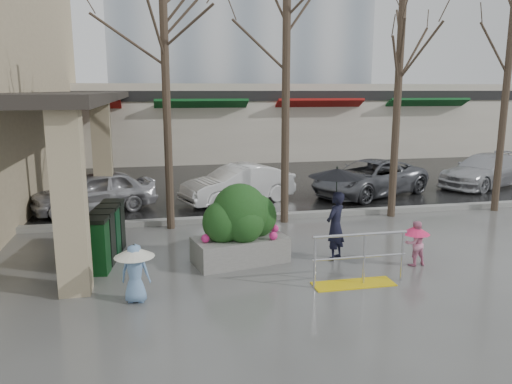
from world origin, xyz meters
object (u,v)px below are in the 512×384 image
object	(u,v)px
child_pink	(415,240)
news_boxes	(106,235)
child_blue	(135,266)
car_b	(238,184)
car_c	(369,178)
car_a	(94,191)
tree_west	(164,34)
handrail	(357,266)
tree_east	(512,31)
woman	(336,201)
tree_midwest	(287,31)
tree_mideast	(400,47)
planter	(240,225)
car_d	(485,171)

from	to	relation	value
child_pink	news_boxes	bearing A→B (deg)	-20.43
child_blue	car_b	distance (m)	8.10
car_b	car_c	size ratio (longest dim) A/B	0.84
car_b	car_a	bearing A→B (deg)	-106.25
tree_west	handrail	bearing A→B (deg)	-55.01
tree_east	car_c	world-z (taller)	tree_east
car_c	news_boxes	bearing A→B (deg)	-83.63
car_b	tree_east	bearing A→B (deg)	50.28
news_boxes	woman	bearing A→B (deg)	-3.18
child_blue	car_a	size ratio (longest dim) A/B	0.29
tree_midwest	woman	distance (m)	5.14
tree_midwest	woman	size ratio (longest dim) A/B	3.35
tree_west	tree_midwest	distance (m)	3.20
handrail	tree_west	bearing A→B (deg)	124.99
car_a	tree_mideast	bearing A→B (deg)	56.09
tree_midwest	child_blue	world-z (taller)	tree_midwest
child_pink	tree_west	bearing A→B (deg)	-44.80
planter	handrail	bearing A→B (deg)	-41.64
tree_west	woman	bearing A→B (deg)	-43.82
tree_west	child_pink	distance (m)	7.85
car_b	car_d	bearing A→B (deg)	74.52
handrail	car_c	bearing A→B (deg)	64.15
woman	car_a	distance (m)	8.09
child_pink	tree_midwest	bearing A→B (deg)	-71.86
handrail	car_d	size ratio (longest dim) A/B	0.44
child_blue	car_d	world-z (taller)	car_d
tree_west	car_c	size ratio (longest dim) A/B	1.50
news_boxes	car_d	world-z (taller)	car_d
tree_mideast	car_a	xyz separation A→B (m)	(-8.71, 2.40, -4.23)
tree_east	tree_west	bearing A→B (deg)	180.00
tree_midwest	child_blue	xyz separation A→B (m)	(-4.00, -4.76, -4.57)
planter	car_b	bearing A→B (deg)	80.73
car_a	woman	bearing A→B (deg)	26.24
child_blue	tree_midwest	bearing A→B (deg)	-116.60
tree_midwest	tree_mideast	bearing A→B (deg)	-0.00
tree_east	child_blue	world-z (taller)	tree_east
handrail	news_boxes	size ratio (longest dim) A/B	0.89
tree_midwest	tree_mideast	world-z (taller)	tree_midwest
handrail	tree_midwest	bearing A→B (deg)	91.91
child_pink	car_d	distance (m)	10.44
woman	child_pink	xyz separation A→B (m)	(1.54, -0.71, -0.75)
planter	car_a	xyz separation A→B (m)	(-3.60, 5.45, -0.20)
handrail	news_boxes	bearing A→B (deg)	153.21
tree_west	news_boxes	world-z (taller)	tree_west
tree_midwest	car_a	world-z (taller)	tree_midwest
child_pink	news_boxes	xyz separation A→B (m)	(-6.49, 1.68, 0.02)
child_pink	news_boxes	size ratio (longest dim) A/B	0.45
tree_midwest	car_c	bearing A→B (deg)	36.80
tree_east	car_c	distance (m)	6.29
child_pink	tree_east	bearing A→B (deg)	-147.02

